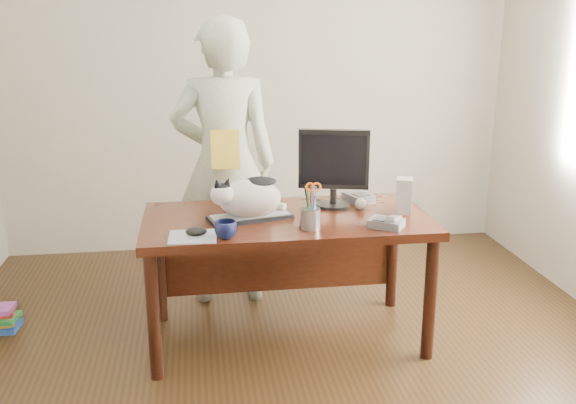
# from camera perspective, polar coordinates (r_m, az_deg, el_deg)

# --- Properties ---
(room) EXTENTS (4.50, 4.50, 4.50)m
(room) POSITION_cam_1_polar(r_m,az_deg,el_deg) (2.88, 1.60, 6.56)
(room) COLOR black
(room) RESTS_ON ground
(desk) EXTENTS (1.60, 0.80, 0.75)m
(desk) POSITION_cam_1_polar(r_m,az_deg,el_deg) (3.72, -0.29, -3.12)
(desk) COLOR black
(desk) RESTS_ON ground
(keyboard) EXTENTS (0.49, 0.28, 0.03)m
(keyboard) POSITION_cam_1_polar(r_m,az_deg,el_deg) (3.56, -3.38, -1.32)
(keyboard) COLOR black
(keyboard) RESTS_ON desk
(cat) EXTENTS (0.44, 0.30, 0.25)m
(cat) POSITION_cam_1_polar(r_m,az_deg,el_deg) (3.52, -3.62, 0.47)
(cat) COLOR white
(cat) RESTS_ON keyboard
(monitor) EXTENTS (0.41, 0.24, 0.46)m
(monitor) POSITION_cam_1_polar(r_m,az_deg,el_deg) (3.72, 4.09, 3.39)
(monitor) COLOR black
(monitor) RESTS_ON desk
(pen_cup) EXTENTS (0.11, 0.11, 0.25)m
(pen_cup) POSITION_cam_1_polar(r_m,az_deg,el_deg) (3.38, 2.04, -1.25)
(pen_cup) COLOR gray
(pen_cup) RESTS_ON desk
(mousepad) EXTENTS (0.25, 0.23, 0.01)m
(mousepad) POSITION_cam_1_polar(r_m,az_deg,el_deg) (3.30, -8.48, -3.07)
(mousepad) COLOR #9FA3AB
(mousepad) RESTS_ON desk
(mouse) EXTENTS (0.11, 0.07, 0.04)m
(mouse) POSITION_cam_1_polar(r_m,az_deg,el_deg) (3.31, -8.15, -2.58)
(mouse) COLOR black
(mouse) RESTS_ON mousepad
(coffee_mug) EXTENTS (0.16, 0.16, 0.09)m
(coffee_mug) POSITION_cam_1_polar(r_m,az_deg,el_deg) (3.26, -5.56, -2.46)
(coffee_mug) COLOR #0D1135
(coffee_mug) RESTS_ON desk
(phone) EXTENTS (0.22, 0.20, 0.08)m
(phone) POSITION_cam_1_polar(r_m,az_deg,el_deg) (3.45, 8.80, -1.81)
(phone) COLOR #5B5B5F
(phone) RESTS_ON desk
(speaker) EXTENTS (0.12, 0.12, 0.20)m
(speaker) POSITION_cam_1_polar(r_m,az_deg,el_deg) (3.71, 10.29, 0.58)
(speaker) COLOR #A3A3A6
(speaker) RESTS_ON desk
(baseball) EXTENTS (0.07, 0.07, 0.07)m
(baseball) POSITION_cam_1_polar(r_m,az_deg,el_deg) (3.74, 6.49, -0.19)
(baseball) COLOR beige
(baseball) RESTS_ON desk
(book_stack) EXTENTS (0.23, 0.19, 0.08)m
(book_stack) POSITION_cam_1_polar(r_m,az_deg,el_deg) (3.82, -3.55, 0.19)
(book_stack) COLOR #4C1914
(book_stack) RESTS_ON desk
(calculator) EXTENTS (0.19, 0.21, 0.05)m
(calculator) POSITION_cam_1_polar(r_m,az_deg,el_deg) (3.91, 6.30, 0.40)
(calculator) COLOR #5B5B5F
(calculator) RESTS_ON desk
(person) EXTENTS (0.69, 0.46, 1.84)m
(person) POSITION_cam_1_polar(r_m,az_deg,el_deg) (4.13, -5.68, 3.37)
(person) COLOR white
(person) RESTS_ON ground
(held_book) EXTENTS (0.18, 0.11, 0.24)m
(held_book) POSITION_cam_1_polar(r_m,az_deg,el_deg) (3.94, -5.61, 4.65)
(held_book) COLOR gold
(held_book) RESTS_ON person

